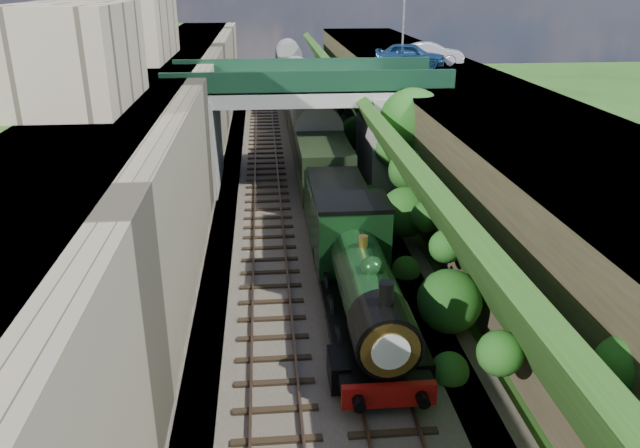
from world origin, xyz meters
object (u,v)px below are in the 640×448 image
Objects in this scene: tree at (414,124)px; locomotive at (363,285)px; car_silver at (431,53)px; car_blue at (410,55)px; tender at (338,218)px; lamppost at (404,16)px; road_bridge at (314,118)px.

locomotive is at bearing -109.92° from tree.
car_blue is at bearing 140.26° from car_silver.
car_blue is at bearing 67.12° from tender.
car_silver reaches higher than tree.
car_blue reaches higher than tender.
car_silver is at bearing 28.36° from lamppost.
tree is 0.65× the size of locomotive.
locomotive is at bearing -90.00° from tender.
road_bridge is at bearing 137.13° from tree.
tree is 1.10× the size of lamppost.
road_bridge reaches higher than locomotive.
car_blue is at bearing -12.96° from lamppost.
car_silver reaches higher than tender.
car_silver is (8.82, 7.11, 2.92)m from road_bridge.
lamppost is 25.49m from locomotive.
tender is at bearing -88.57° from road_bridge.
tree is 1.10× the size of tender.
lamppost is at bearing 94.65° from car_blue.
car_blue is (0.49, -0.11, -2.51)m from lamppost.
lamppost is (6.52, 5.87, 5.49)m from road_bridge.
lamppost reaches higher than tender.
tree is at bearing 70.08° from locomotive.
car_silver reaches higher than road_bridge.
tree is at bearing -98.42° from lamppost.
tree is 1.39× the size of car_blue.
lamppost is at bearing 131.80° from car_silver.
road_bridge is 6.80m from tree.
lamppost reaches higher than locomotive.
locomotive is (-4.71, -13.00, -2.75)m from tree.
lamppost reaches higher than car_blue.
lamppost is at bearing 68.76° from tender.
lamppost is 1.33× the size of car_silver.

